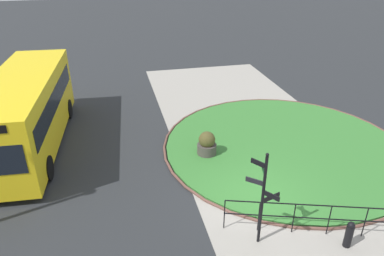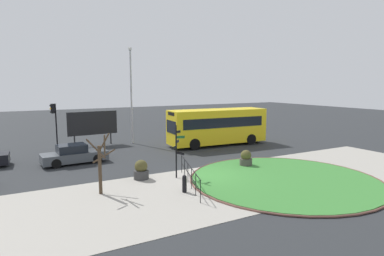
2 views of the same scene
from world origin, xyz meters
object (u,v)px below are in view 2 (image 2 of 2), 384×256
planter_near_signpost (141,170)px  planter_kerbside (246,159)px  traffic_light_near (54,117)px  bollard_foreground (184,183)px  billboard_left (93,124)px  lamppost_tall (131,93)px  street_tree_bare (101,164)px  car_near_lane (74,155)px  bus_yellow (217,126)px  signpost_directional (177,149)px

planter_near_signpost → planter_kerbside: bearing=-4.6°
traffic_light_near → planter_near_signpost: (3.52, -10.49, -2.42)m
bollard_foreground → billboard_left: (-1.24, 15.67, 1.54)m
lamppost_tall → street_tree_bare: bearing=-115.0°
planter_near_signpost → billboard_left: bearing=90.5°
car_near_lane → planter_kerbside: bearing=-36.5°
bus_yellow → traffic_light_near: bearing=-10.9°
bus_yellow → traffic_light_near: size_ratio=2.30×
bollard_foreground → street_tree_bare: street_tree_bare is taller
bollard_foreground → car_near_lane: car_near_lane is taller
traffic_light_near → lamppost_tall: lamppost_tall is taller
bollard_foreground → lamppost_tall: 15.75m
car_near_lane → lamppost_tall: (6.21, 5.61, 4.12)m
billboard_left → street_tree_bare: size_ratio=1.43×
lamppost_tall → bus_yellow: bearing=-35.2°
bus_yellow → street_tree_bare: (-12.68, -8.44, -0.18)m
signpost_directional → bollard_foreground: signpost_directional is taller
bollard_foreground → lamppost_tall: lamppost_tall is taller
bollard_foreground → street_tree_bare: bearing=153.6°
bus_yellow → street_tree_bare: 15.23m
planter_near_signpost → street_tree_bare: size_ratio=0.37×
bus_yellow → car_near_lane: bus_yellow is taller
bollard_foreground → traffic_light_near: size_ratio=0.23×
billboard_left → street_tree_bare: (-2.59, -13.77, -0.44)m
signpost_directional → lamppost_tall: (1.42, 12.44, 2.95)m
signpost_directional → lamppost_tall: lamppost_tall is taller
planter_kerbside → signpost_directional: bearing=-177.7°
traffic_light_near → planter_near_signpost: traffic_light_near is taller
lamppost_tall → planter_near_signpost: lamppost_tall is taller
signpost_directional → planter_kerbside: signpost_directional is taller
signpost_directional → traffic_light_near: 12.62m
bollard_foreground → planter_kerbside: 6.80m
signpost_directional → bus_yellow: 11.17m
bus_yellow → lamppost_tall: (-6.59, 4.65, 2.98)m
signpost_directional → bollard_foreground: 2.99m
bus_yellow → planter_kerbside: 8.11m
signpost_directional → billboard_left: signpost_directional is taller
billboard_left → lamppost_tall: bearing=-14.3°
traffic_light_near → billboard_left: size_ratio=0.90×
car_near_lane → lamppost_tall: 9.33m
lamppost_tall → planter_near_signpost: 12.82m
car_near_lane → street_tree_bare: bearing=-92.6°
traffic_light_near → planter_kerbside: 15.71m
billboard_left → planter_near_signpost: (0.10, -12.30, -1.50)m
billboard_left → street_tree_bare: bearing=-104.0°
planter_kerbside → bus_yellow: bearing=70.8°
car_near_lane → planter_kerbside: size_ratio=3.99×
signpost_directional → street_tree_bare: bearing=-172.0°
bollard_foreground → planter_kerbside: size_ratio=0.83×
billboard_left → planter_kerbside: size_ratio=3.96×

